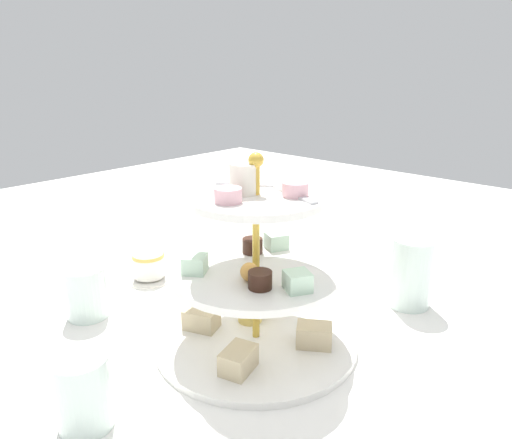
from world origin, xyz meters
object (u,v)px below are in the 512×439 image
Objects in this scene: teacup_with_saucer at (149,267)px; water_glass_mid_back at (83,392)px; tiered_serving_stand at (256,287)px; water_glass_short_left at (86,292)px; butter_knife_right at (264,255)px; water_glass_tall_right at (411,272)px.

water_glass_mid_back is (-0.26, 0.27, 0.02)m from teacup_with_saucer.
tiered_serving_stand reaches higher than water_glass_mid_back.
water_glass_mid_back is (0.03, 0.25, -0.04)m from tiered_serving_stand.
water_glass_short_left is 0.91× the size of teacup_with_saucer.
tiered_serving_stand is 0.25m from water_glass_mid_back.
tiered_serving_stand is at bearing 94.49° from butter_knife_right.
tiered_serving_stand is 0.34m from butter_knife_right.
water_glass_mid_back reaches higher than water_glass_short_left.
water_glass_mid_back is at bearing 150.62° from water_glass_short_left.
water_glass_short_left is at bearing 46.53° from water_glass_tall_right.
water_glass_mid_back is (-0.22, 0.12, 0.00)m from water_glass_short_left.
tiered_serving_stand is 3.18× the size of teacup_with_saucer.
tiered_serving_stand is 1.68× the size of butter_knife_right.
butter_knife_right is at bearing -50.48° from tiered_serving_stand.
tiered_serving_stand is 0.30m from teacup_with_saucer.
water_glass_short_left is at bearing -29.38° from water_glass_mid_back.
water_glass_tall_right is (-0.11, -0.25, -0.03)m from tiered_serving_stand.
water_glass_short_left is 0.38m from butter_knife_right.
water_glass_short_left is at bearing 105.98° from teacup_with_saucer.
butter_knife_right is 1.99× the size of water_glass_mid_back.
butter_knife_right is 0.53m from water_glass_mid_back.
water_glass_tall_right is 0.52m from water_glass_mid_back.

